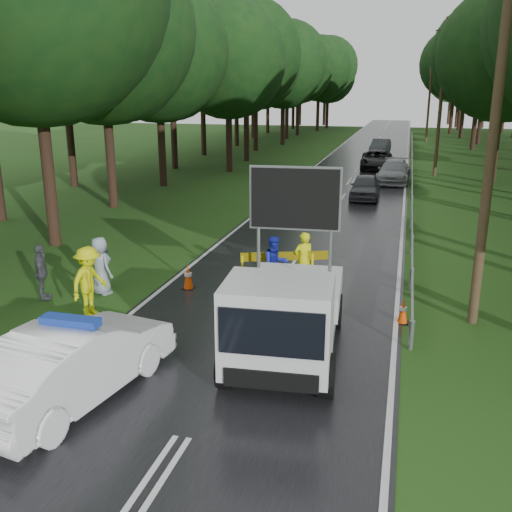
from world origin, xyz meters
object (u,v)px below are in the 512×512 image
(barrier, at_px, (286,261))
(work_truck, at_px, (286,313))
(officer, at_px, (304,260))
(queue_car_first, at_px, (365,187))
(police_sedan, at_px, (74,362))
(queue_car_fourth, at_px, (380,146))
(civilian, at_px, (275,264))
(queue_car_second, at_px, (394,172))
(queue_car_third, at_px, (377,160))

(barrier, bearing_deg, work_truck, -98.46)
(officer, height_order, queue_car_first, officer)
(police_sedan, height_order, queue_car_fourth, police_sedan)
(barrier, relative_size, civilian, 1.55)
(barrier, xyz_separation_m, queue_car_second, (2.47, 21.03, -0.15))
(queue_car_fourth, bearing_deg, police_sedan, -88.61)
(queue_car_third, bearing_deg, work_truck, -92.66)
(queue_car_second, bearing_deg, officer, -92.59)
(queue_car_fourth, bearing_deg, queue_car_third, -82.84)
(civilian, distance_m, queue_car_third, 27.41)
(work_truck, distance_m, officer, 4.72)
(queue_car_first, xyz_separation_m, queue_car_fourth, (-0.35, 22.49, 0.03))
(work_truck, distance_m, barrier, 4.62)
(barrier, bearing_deg, civilian, -146.16)
(queue_car_second, height_order, queue_car_fourth, queue_car_second)
(civilian, xyz_separation_m, queue_car_second, (2.72, 21.38, -0.13))
(civilian, distance_m, queue_car_second, 21.55)
(officer, bearing_deg, police_sedan, 32.16)
(queue_car_fourth, bearing_deg, queue_car_second, -78.56)
(barrier, distance_m, queue_car_second, 21.18)
(queue_car_second, height_order, queue_car_third, queue_car_second)
(queue_car_fourth, bearing_deg, work_truck, -84.15)
(work_truck, distance_m, queue_car_first, 19.56)
(queue_car_third, bearing_deg, officer, -93.68)
(work_truck, bearing_deg, barrier, 97.43)
(civilian, bearing_deg, queue_car_second, 45.77)
(work_truck, bearing_deg, queue_car_first, 85.10)
(work_truck, relative_size, officer, 3.06)
(queue_car_first, bearing_deg, queue_car_second, 77.17)
(officer, relative_size, queue_car_fourth, 0.42)
(police_sedan, height_order, queue_car_third, police_sedan)
(civilian, bearing_deg, queue_car_third, 50.25)
(barrier, relative_size, officer, 1.51)
(officer, relative_size, queue_car_second, 0.36)
(queue_car_fourth, bearing_deg, civilian, -85.92)
(work_truck, height_order, queue_car_second, work_truck)
(police_sedan, distance_m, officer, 7.91)
(work_truck, height_order, officer, work_truck)
(officer, bearing_deg, queue_car_fourth, -125.92)
(police_sedan, xyz_separation_m, civilian, (2.29, 6.79, 0.06))
(police_sedan, relative_size, officer, 2.83)
(work_truck, height_order, queue_car_fourth, work_truck)
(civilian, distance_m, queue_car_fourth, 37.88)
(civilian, height_order, queue_car_fourth, civilian)
(police_sedan, xyz_separation_m, queue_car_third, (3.61, 34.17, -0.08))
(police_sedan, xyz_separation_m, work_truck, (3.47, 2.62, 0.32))
(officer, distance_m, queue_car_third, 26.86)
(barrier, distance_m, queue_car_third, 27.05)
(work_truck, xyz_separation_m, barrier, (-0.93, 4.52, -0.24))
(officer, bearing_deg, queue_car_first, -128.02)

